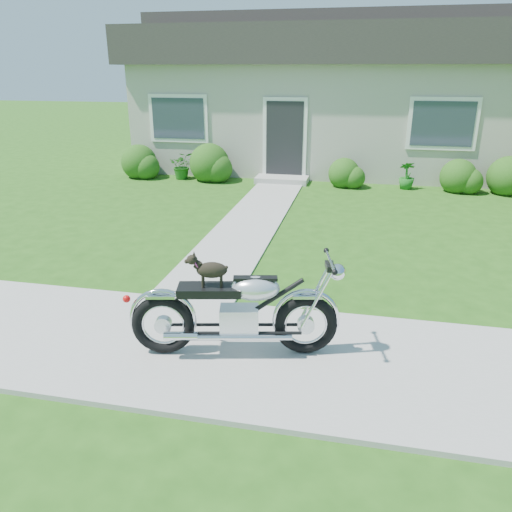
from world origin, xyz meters
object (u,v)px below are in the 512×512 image
(potted_plant_right, at_px, (407,175))
(potted_plant_left, at_px, (182,165))
(motorcycle_with_dog, at_px, (239,311))
(house, at_px, (348,94))

(potted_plant_right, bearing_deg, potted_plant_left, 180.00)
(potted_plant_left, relative_size, potted_plant_right, 1.07)
(motorcycle_with_dog, bearing_deg, potted_plant_left, 101.43)
(potted_plant_left, xyz_separation_m, motorcycle_with_dog, (3.77, -8.62, 0.17))
(house, xyz_separation_m, potted_plant_left, (-4.30, -3.44, -1.78))
(house, relative_size, motorcycle_with_dog, 5.73)
(potted_plant_right, distance_m, motorcycle_with_dog, 8.92)
(house, bearing_deg, potted_plant_right, -63.21)
(potted_plant_right, bearing_deg, house, 116.79)
(potted_plant_left, height_order, motorcycle_with_dog, motorcycle_with_dog)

